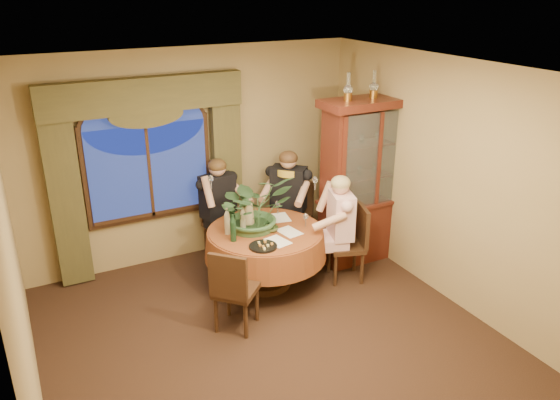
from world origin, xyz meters
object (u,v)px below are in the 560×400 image
centerpiece_plant (254,182)px  wine_bottle_1 (233,228)px  wine_bottle_2 (227,221)px  oil_lamp_right (399,82)px  person_pink (340,228)px  china_cabinet (368,181)px  chair_front_left (236,288)px  person_back (218,209)px  dining_table (266,257)px  stoneware_vase (248,216)px  person_scarf (289,202)px  wine_bottle_0 (232,216)px  chair_right (346,244)px  oil_lamp_center (374,84)px  chair_back_right (294,217)px  wine_bottle_3 (243,220)px  oil_lamp_left (348,87)px  chair_back (222,223)px  olive_bowl (271,229)px

centerpiece_plant → wine_bottle_1: bearing=-148.8°
wine_bottle_2 → oil_lamp_right: bearing=-0.6°
wine_bottle_1 → person_pink: bearing=-7.7°
china_cabinet → wine_bottle_2: china_cabinet is taller
chair_front_left → person_back: size_ratio=0.68×
dining_table → stoneware_vase: size_ratio=4.95×
person_scarf → wine_bottle_0: 1.14m
chair_right → oil_lamp_center: bearing=-36.2°
oil_lamp_center → chair_right: oil_lamp_center is taller
chair_back_right → person_back: bearing=33.7°
chair_back_right → wine_bottle_3: size_ratio=2.91×
oil_lamp_left → chair_back: bearing=146.0°
chair_right → wine_bottle_1: (-1.42, 0.23, 0.44)m
centerpiece_plant → oil_lamp_left: bearing=-2.1°
oil_lamp_center → person_back: 2.58m
chair_right → wine_bottle_3: (-1.23, 0.38, 0.44)m
olive_bowl → wine_bottle_2: wine_bottle_2 is taller
chair_back_right → olive_bowl: 1.10m
china_cabinet → person_scarf: 1.11m
china_cabinet → chair_back: 2.04m
china_cabinet → wine_bottle_3: 1.82m
oil_lamp_right → chair_right: 2.15m
centerpiece_plant → person_scarf: bearing=36.3°
china_cabinet → stoneware_vase: 1.71m
wine_bottle_1 → oil_lamp_left: bearing=6.3°
oil_lamp_right → chair_right: size_ratio=0.35×
person_scarf → wine_bottle_1: 1.41m
china_cabinet → olive_bowl: size_ratio=12.90×
china_cabinet → centerpiece_plant: bearing=178.4°
china_cabinet → centerpiece_plant: china_cabinet is taller
person_scarf → olive_bowl: size_ratio=8.64×
person_scarf → stoneware_vase: person_scarf is taller
oil_lamp_center → wine_bottle_2: size_ratio=1.03×
olive_bowl → person_back: bearing=105.2°
oil_lamp_right → chair_back_right: oil_lamp_right is taller
olive_bowl → china_cabinet: bearing=5.5°
oil_lamp_center → chair_back: 2.70m
oil_lamp_left → person_pink: (-0.27, -0.36, -1.66)m
person_scarf → wine_bottle_0: bearing=69.5°
wine_bottle_1 → centerpiece_plant: bearing=31.2°
dining_table → person_back: 1.05m
chair_back → olive_bowl: bearing=92.0°
centerpiece_plant → wine_bottle_3: 0.47m
oil_lamp_center → wine_bottle_3: (-1.81, -0.03, -1.44)m
oil_lamp_center → wine_bottle_1: (-2.00, -0.18, -1.44)m
oil_lamp_center → person_scarf: size_ratio=0.23×
dining_table → wine_bottle_3: bearing=168.8°
chair_right → chair_front_left: size_ratio=1.00×
olive_bowl → stoneware_vase: bearing=130.8°
oil_lamp_left → person_scarf: size_ratio=0.23×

